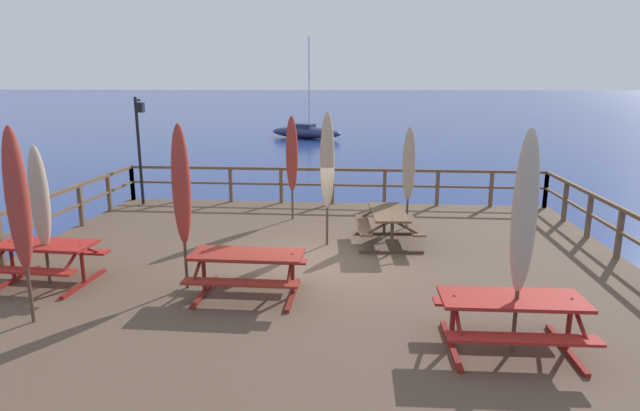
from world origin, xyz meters
The scene contains 18 objects.
ground_plane centered at (0.00, 0.00, 0.00)m, with size 600.00×600.00×0.00m, color navy.
wooden_deck centered at (0.00, 0.00, 0.36)m, with size 12.88×11.10×0.71m, color brown.
railing_waterside_far centered at (0.00, 5.40, 1.45)m, with size 12.68×0.10×1.09m.
railing_side_left centered at (-6.29, 0.00, 1.44)m, with size 0.10×10.90×1.09m.
railing_side_right centered at (6.29, 0.00, 1.44)m, with size 0.10×10.90×1.09m.
picnic_table_back_right centered at (-1.03, -1.83, 1.27)m, with size 1.93×1.41×0.78m.
picnic_table_mid_centre centered at (-4.82, -1.59, 1.26)m, with size 1.81×1.48×0.78m.
picnic_table_front_left centered at (2.98, -3.43, 1.27)m, with size 1.96×1.44×0.78m.
picnic_table_mid_right centered at (1.51, 1.40, 1.26)m, with size 1.53×1.91×0.78m.
patio_umbrella_short_mid centered at (-0.96, 3.44, 2.47)m, with size 0.32×0.32×2.77m.
patio_umbrella_tall_mid_right centered at (-4.77, -1.65, 2.33)m, with size 0.32×0.32×2.55m.
patio_umbrella_tall_back_left centered at (3.03, -3.46, 2.66)m, with size 0.32×0.32×3.07m.
patio_umbrella_short_front centered at (2.06, 2.89, 2.33)m, with size 0.32×0.32×2.55m.
patio_umbrella_tall_front centered at (-4.12, -3.16, 2.63)m, with size 0.32×0.32×3.03m.
patio_umbrella_short_back centered at (-2.20, -1.60, 2.58)m, with size 0.32×0.32×2.95m.
patio_umbrella_tall_mid_left centered at (0.13, 1.22, 2.62)m, with size 0.32×0.32×3.01m.
lamp_post_hooked centered at (-5.63, 4.69, 2.82)m, with size 0.46×0.59×3.20m.
sailboat_distant centered at (-3.67, 31.31, 0.51)m, with size 6.20×3.74×7.72m.
Camera 1 is at (0.93, -10.32, 4.32)m, focal length 29.66 mm.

